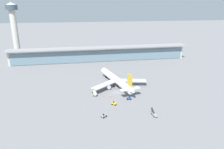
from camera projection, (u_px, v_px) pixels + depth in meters
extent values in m
plane|color=slate|center=(117.00, 92.00, 142.24)|extent=(1200.00, 1200.00, 0.00)
cylinder|color=white|center=(116.00, 79.00, 152.75)|extent=(15.67, 46.71, 4.94)
cone|color=white|center=(103.00, 70.00, 174.77)|extent=(5.74, 5.45, 4.84)
cone|color=white|center=(133.00, 91.00, 130.78)|extent=(5.59, 6.32, 4.45)
cube|color=black|center=(104.00, 70.00, 172.04)|extent=(4.08, 2.85, 0.60)
cube|color=#B7BABF|center=(104.00, 85.00, 145.22)|extent=(19.91, 17.73, 0.60)
cube|color=#B7BABF|center=(131.00, 80.00, 153.37)|extent=(21.97, 9.96, 0.60)
cylinder|color=silver|center=(108.00, 87.00, 146.31)|extent=(3.48, 4.11, 2.73)
cylinder|color=silver|center=(129.00, 83.00, 152.50)|extent=(3.48, 4.11, 2.73)
cube|color=gold|center=(130.00, 80.00, 132.64)|extent=(1.96, 5.94, 7.66)
cube|color=#B7BABF|center=(130.00, 89.00, 133.68)|extent=(14.12, 6.81, 0.43)
cylinder|color=black|center=(114.00, 86.00, 150.79)|extent=(1.27, 1.40, 1.19)
cylinder|color=black|center=(121.00, 85.00, 152.88)|extent=(1.27, 1.40, 1.19)
cylinder|color=black|center=(106.00, 77.00, 170.30)|extent=(1.27, 1.40, 1.19)
cube|color=gray|center=(104.00, 116.00, 110.48)|extent=(3.15, 2.85, 0.90)
cube|color=black|center=(104.00, 115.00, 110.02)|extent=(0.98, 0.98, 0.70)
cylinder|color=black|center=(104.00, 115.00, 111.76)|extent=(0.89, 0.75, 0.90)
cylinder|color=black|center=(106.00, 116.00, 110.83)|extent=(0.89, 0.75, 0.90)
cylinder|color=black|center=(102.00, 117.00, 110.43)|extent=(0.89, 0.75, 0.90)
cylinder|color=black|center=(104.00, 118.00, 109.49)|extent=(0.89, 0.75, 0.90)
cube|color=yellow|center=(114.00, 103.00, 124.17)|extent=(3.13, 2.90, 0.90)
cube|color=black|center=(114.00, 102.00, 124.05)|extent=(0.98, 0.98, 0.70)
cylinder|color=black|center=(116.00, 104.00, 124.49)|extent=(0.88, 0.77, 0.90)
cylinder|color=black|center=(115.00, 105.00, 123.29)|extent=(0.88, 0.77, 0.90)
cylinder|color=black|center=(113.00, 103.00, 125.34)|extent=(0.88, 0.77, 0.90)
cylinder|color=black|center=(112.00, 104.00, 124.14)|extent=(0.88, 0.77, 0.90)
cube|color=yellow|center=(94.00, 91.00, 141.71)|extent=(2.48, 2.10, 1.50)
cylinder|color=silver|center=(95.00, 93.00, 137.05)|extent=(2.33, 5.68, 2.10)
cylinder|color=black|center=(92.00, 92.00, 140.84)|extent=(0.32, 0.91, 0.90)
cylinder|color=black|center=(96.00, 92.00, 141.30)|extent=(0.32, 0.91, 0.90)
cylinder|color=black|center=(94.00, 96.00, 135.57)|extent=(0.32, 0.91, 0.90)
cylinder|color=black|center=(97.00, 96.00, 136.03)|extent=(0.32, 0.91, 0.90)
cube|color=gray|center=(154.00, 114.00, 112.04)|extent=(1.96, 4.86, 0.60)
cube|color=black|center=(153.00, 111.00, 113.94)|extent=(1.03, 3.98, 1.72)
cylinder|color=black|center=(152.00, 114.00, 113.53)|extent=(0.31, 0.91, 0.90)
cylinder|color=black|center=(155.00, 113.00, 113.86)|extent=(0.31, 0.91, 0.90)
cylinder|color=black|center=(154.00, 117.00, 110.41)|extent=(0.31, 0.91, 0.90)
cylinder|color=black|center=(157.00, 116.00, 110.75)|extent=(0.31, 0.91, 0.90)
cube|color=#234C9E|center=(129.00, 98.00, 131.13)|extent=(2.94, 1.78, 0.90)
cube|color=black|center=(129.00, 97.00, 130.90)|extent=(0.77, 0.77, 0.70)
cylinder|color=black|center=(127.00, 99.00, 130.53)|extent=(0.92, 0.37, 0.90)
cylinder|color=black|center=(127.00, 98.00, 131.87)|extent=(0.92, 0.37, 0.90)
cylinder|color=black|center=(131.00, 99.00, 130.67)|extent=(0.92, 0.37, 0.90)
cylinder|color=black|center=(130.00, 98.00, 132.02)|extent=(0.92, 0.37, 0.90)
cube|color=beige|center=(101.00, 55.00, 218.37)|extent=(180.00, 8.00, 14.00)
cube|color=slate|center=(101.00, 56.00, 214.59)|extent=(176.40, 0.50, 11.20)
cube|color=gray|center=(101.00, 48.00, 214.09)|extent=(183.60, 12.80, 1.20)
cylinder|color=beige|center=(15.00, 35.00, 224.54)|extent=(6.40, 6.40, 51.39)
cylinder|color=#384C5B|center=(11.00, 7.00, 215.55)|extent=(12.00, 12.00, 5.00)
cone|color=beige|center=(11.00, 3.00, 214.37)|extent=(10.20, 10.20, 2.40)
cylinder|color=#99999E|center=(10.00, 0.00, 213.19)|extent=(0.36, 0.36, 5.00)
cone|color=orange|center=(104.00, 96.00, 135.33)|extent=(0.44, 0.44, 0.70)
cube|color=black|center=(104.00, 97.00, 135.43)|extent=(0.62, 0.62, 0.04)
cone|color=orange|center=(110.00, 96.00, 135.31)|extent=(0.44, 0.44, 0.70)
cube|color=black|center=(110.00, 97.00, 135.41)|extent=(0.62, 0.62, 0.04)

